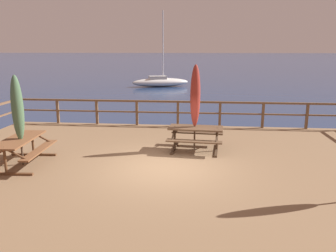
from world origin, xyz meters
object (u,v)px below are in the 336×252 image
(patio_umbrella_tall_mid_right, at_px, (18,109))
(picnic_table_mid_left, at_px, (20,146))
(patio_umbrella_tall_back_left, at_px, (195,96))
(picnic_table_mid_right, at_px, (196,133))
(sailboat_distant, at_px, (160,82))

(patio_umbrella_tall_mid_right, bearing_deg, picnic_table_mid_left, 177.77)
(patio_umbrella_tall_back_left, bearing_deg, picnic_table_mid_left, -158.18)
(picnic_table_mid_left, bearing_deg, patio_umbrella_tall_back_left, 21.82)
(picnic_table_mid_right, relative_size, sailboat_distant, 0.24)
(sailboat_distant, bearing_deg, picnic_table_mid_left, -91.77)
(patio_umbrella_tall_back_left, height_order, sailboat_distant, sailboat_distant)
(picnic_table_mid_right, distance_m, picnic_table_mid_left, 5.30)
(patio_umbrella_tall_back_left, bearing_deg, picnic_table_mid_right, -59.79)
(patio_umbrella_tall_mid_right, bearing_deg, patio_umbrella_tall_back_left, 22.07)
(sailboat_distant, bearing_deg, patio_umbrella_tall_mid_right, -91.65)
(picnic_table_mid_right, height_order, patio_umbrella_tall_back_left, patio_umbrella_tall_back_left)
(picnic_table_mid_left, distance_m, patio_umbrella_tall_back_left, 5.42)
(picnic_table_mid_right, xyz_separation_m, sailboat_distant, (-4.13, 24.43, -0.73))
(patio_umbrella_tall_mid_right, bearing_deg, sailboat_distant, 88.35)
(picnic_table_mid_right, relative_size, picnic_table_mid_left, 0.89)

